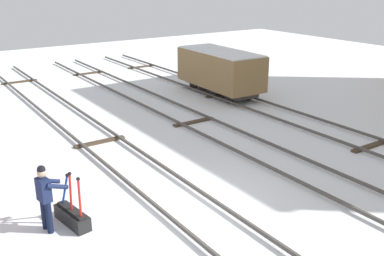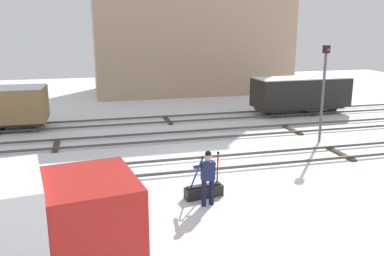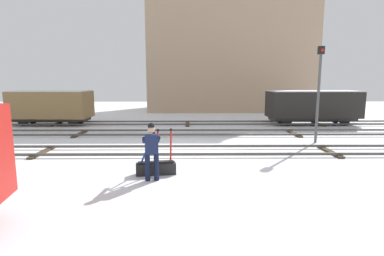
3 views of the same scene
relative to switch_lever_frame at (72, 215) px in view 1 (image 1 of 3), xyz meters
The scene contains 7 objects.
ground_plane 2.95m from the switch_lever_frame, 71.16° to the left, with size 60.00×60.00×0.00m, color white.
track_main_line 2.94m from the switch_lever_frame, 71.16° to the left, with size 44.00×1.94×0.18m.
track_siding_near 7.06m from the switch_lever_frame, 82.27° to the left, with size 44.00×1.94×0.18m.
track_siding_far 10.78m from the switch_lever_frame, 84.94° to the left, with size 44.00×1.94×0.18m.
switch_lever_frame is the anchor object (origin of this frame).
rail_worker 0.92m from the switch_lever_frame, 95.94° to the right, with size 0.61×0.70×1.72m.
freight_car_mid_siding 13.44m from the switch_lever_frame, 126.78° to the left, with size 5.07×2.26×2.28m.
Camera 1 is at (8.71, -5.71, 5.89)m, focal length 41.38 mm.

